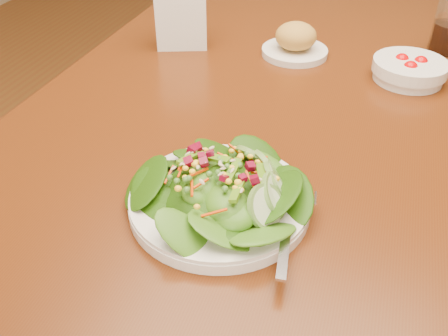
% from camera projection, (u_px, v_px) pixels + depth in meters
% --- Properties ---
extents(ground_plane, '(5.00, 5.00, 0.00)m').
position_uv_depth(ground_plane, '(265.00, 323.00, 1.42)').
color(ground_plane, brown).
extents(dining_table, '(0.90, 1.40, 0.75)m').
position_uv_depth(dining_table, '(280.00, 131.00, 1.04)').
color(dining_table, '#4A200A').
rests_on(dining_table, ground_plane).
extents(chair_far, '(0.43, 0.43, 0.80)m').
position_uv_depth(chair_far, '(386.00, 48.00, 1.94)').
color(chair_far, '#3D1E0A').
rests_on(chair_far, ground_plane).
extents(salad_plate, '(0.25, 0.25, 0.07)m').
position_uv_depth(salad_plate, '(226.00, 194.00, 0.67)').
color(salad_plate, silver).
rests_on(salad_plate, dining_table).
extents(bread_plate, '(0.14, 0.14, 0.07)m').
position_uv_depth(bread_plate, '(295.00, 42.00, 1.08)').
color(bread_plate, silver).
rests_on(bread_plate, dining_table).
extents(tomato_bowl, '(0.15, 0.15, 0.05)m').
position_uv_depth(tomato_bowl, '(409.00, 70.00, 0.99)').
color(tomato_bowl, silver).
rests_on(tomato_bowl, dining_table).
extents(napkin_holder, '(0.12, 0.10, 0.14)m').
position_uv_depth(napkin_holder, '(181.00, 13.00, 1.10)').
color(napkin_holder, white).
rests_on(napkin_holder, dining_table).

